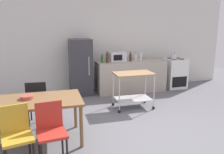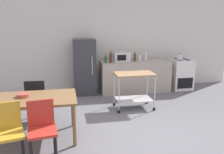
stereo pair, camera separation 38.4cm
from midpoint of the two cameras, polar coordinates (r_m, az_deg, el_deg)
The scene contains 18 objects.
ground_plane at distance 4.47m, azimuth 2.52°, elevation -13.43°, with size 12.00×12.00×0.00m, color slate.
back_wall at distance 7.13m, azimuth -5.44°, elevation 8.65°, with size 8.40×0.12×2.90m, color silver.
kitchen_counter at distance 6.93m, azimuth 2.98°, elevation 0.18°, with size 2.00×0.64×0.90m, color #A89E8E.
dining_table at distance 4.20m, azimuth -20.40°, elevation -6.20°, with size 1.50×0.90×0.75m.
chair_mustard at distance 3.64m, azimuth -24.96°, elevation -12.21°, with size 0.48×0.48×0.89m.
chair_red at distance 3.59m, azimuth -17.57°, elevation -11.89°, with size 0.45×0.45×0.89m.
chair_black at distance 4.94m, azimuth -19.73°, elevation -5.13°, with size 0.43×0.43×0.89m.
stove_oven at distance 7.52m, azimuth 13.46°, elevation 0.89°, with size 0.60×0.61×0.92m.
refrigerator at distance 6.65m, azimuth -9.21°, elevation 2.35°, with size 0.60×0.63×1.55m.
kitchen_cart at distance 5.55m, azimuth 3.19°, elevation -1.78°, with size 0.91×0.57×0.85m.
bottle_soda at distance 6.58m, azimuth -4.12°, elevation 4.26°, with size 0.06×0.06×0.22m.
bottle_sparkling_water at distance 6.55m, azimuth -2.86°, elevation 4.62°, with size 0.07×0.07×0.31m.
microwave at distance 6.78m, azimuth -0.29°, elevation 4.90°, with size 0.46×0.35×0.26m.
bottle_wine at distance 6.83m, azimuth 2.86°, elevation 4.78°, with size 0.07×0.07×0.27m.
bottle_soy_sauce at distance 6.89m, azimuth 4.13°, elevation 4.73°, with size 0.07×0.07×0.25m.
bottle_hot_sauce at distance 6.94m, azimuth 5.46°, elevation 4.96°, with size 0.06×0.06×0.29m.
fruit_bowl at distance 4.26m, azimuth -22.30°, elevation -4.54°, with size 0.22×0.22×0.06m, color #B24C3F.
kettle at distance 7.29m, azimuth 13.25°, elevation 4.90°, with size 0.24×0.17×0.19m.
Camera 1 is at (-1.44, -3.76, 2.00)m, focal length 37.95 mm.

